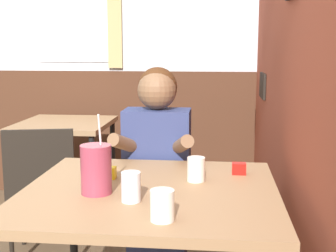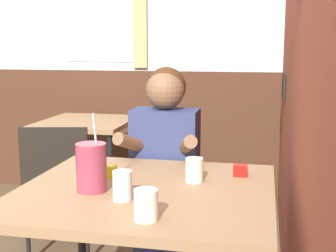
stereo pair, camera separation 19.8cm
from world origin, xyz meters
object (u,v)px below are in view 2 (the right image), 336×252
cocktail_pitcher (91,167)px  chair_near_window (59,180)px  background_table (87,133)px  person_seated (165,177)px  main_table (146,203)px

cocktail_pitcher → chair_near_window: bearing=121.8°
background_table → person_seated: person_seated is taller
main_table → person_seated: 0.60m
main_table → background_table: (-0.87, 1.56, -0.04)m
background_table → person_seated: size_ratio=0.63×
chair_near_window → cocktail_pitcher: bearing=-71.2°
main_table → background_table: bearing=119.1°
chair_near_window → person_seated: (0.74, -0.28, 0.14)m
main_table → background_table: size_ratio=1.32×
cocktail_pitcher → person_seated: bearing=77.8°
background_table → person_seated: 1.27m
background_table → cocktail_pitcher: 1.78m
person_seated → background_table: bearing=130.3°
background_table → main_table: bearing=-60.9°
background_table → person_seated: bearing=-49.7°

